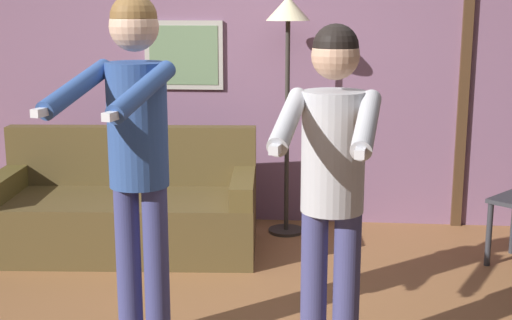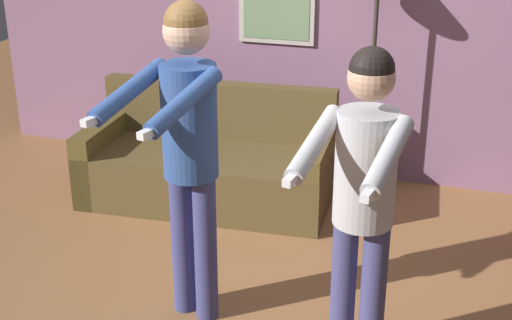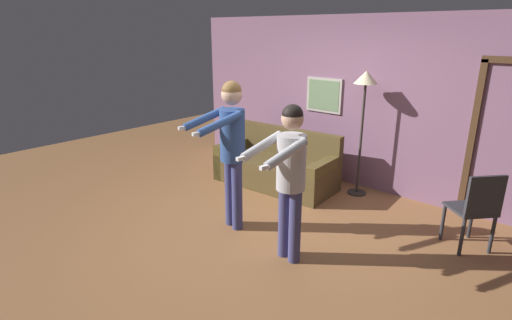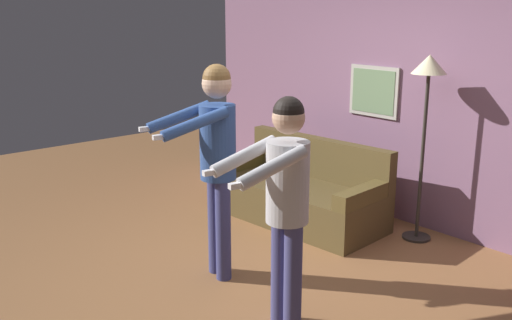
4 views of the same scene
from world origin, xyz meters
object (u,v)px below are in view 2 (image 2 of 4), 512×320
Objects in this scene: person_standing_right at (363,184)px; torchiere_lamp at (377,2)px; couch at (209,166)px; person_standing_left at (187,133)px.

torchiere_lamp is at bearing 98.15° from person_standing_right.
couch is at bearing -156.36° from torchiere_lamp.
person_standing_left is (-0.66, -2.02, -0.40)m from torchiere_lamp.
person_standing_left is (0.50, -1.51, 0.85)m from couch.
couch is at bearing 108.14° from person_standing_left.
person_standing_left reaches higher than person_standing_right.
person_standing_right is (0.97, -0.14, -0.10)m from person_standing_left.
person_standing_left is at bearing 171.82° from person_standing_right.
person_standing_right is (0.31, -2.16, -0.51)m from torchiere_lamp.
couch is 1.15× the size of person_standing_right.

